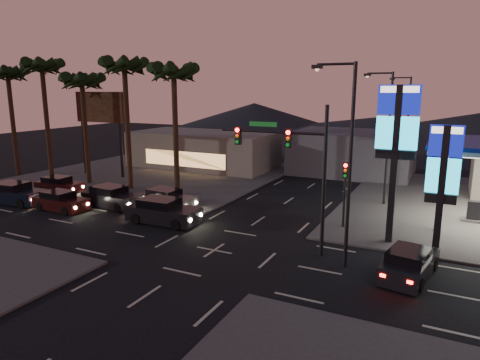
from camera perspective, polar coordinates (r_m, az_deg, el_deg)
The scene contains 27 objects.
ground at distance 24.07m, azimuth -3.46°, elevation -9.34°, with size 140.00×140.00×0.00m, color black.
corner_lot_nw at distance 45.50m, azimuth -10.94°, elevation 0.79°, with size 24.00×24.00×0.12m, color #47443F.
pylon_sign_tall at distance 25.16m, azimuth 20.17°, elevation 5.90°, with size 2.20×0.35×9.00m.
pylon_sign_short at distance 24.24m, azimuth 25.46°, elevation 1.10°, with size 1.60×0.35×7.00m.
traffic_signal_mast at distance 22.93m, azimuth 7.07°, elevation 3.07°, with size 6.10×0.39×8.00m.
pedestal_signal at distance 27.62m, azimuth 13.83°, elevation -0.53°, with size 0.32×0.39×4.30m.
streetlight_near at distance 21.09m, azimuth 14.01°, elevation 3.37°, with size 2.14×0.25×10.00m.
streetlight_mid at distance 33.83m, azimuth 18.88°, elevation 6.22°, with size 2.14×0.25×10.00m.
streetlight_far at distance 47.70m, azimuth 21.22°, elevation 7.57°, with size 2.14×0.25×10.00m.
palm_a at distance 35.28m, azimuth -8.80°, elevation 12.97°, with size 4.41×4.41×10.86m.
palm_b at distance 38.38m, azimuth -15.12°, elevation 13.43°, with size 4.41×4.41×11.46m.
palm_c at distance 41.83m, azimuth -20.29°, elevation 11.47°, with size 4.41×4.41×10.26m.
palm_d at distance 45.59m, azimuth -24.85°, elevation 12.70°, with size 4.41×4.41×11.66m.
palm_e at distance 49.55m, azimuth -28.52°, elevation 11.59°, with size 4.41×4.41×11.06m.
billboard at distance 45.42m, azimuth -18.16°, elevation 8.38°, with size 6.00×0.30×8.50m.
building_far_west at distance 48.95m, azimuth -4.91°, elevation 4.05°, with size 16.00×8.00×4.00m, color #726B5B.
building_far_mid at distance 46.79m, azimuth 14.81°, elevation 3.57°, with size 12.00×9.00×4.40m, color #4C4C51.
hill_left at distance 87.46m, azimuth 1.91°, elevation 8.25°, with size 40.00×40.00×6.00m, color black.
hill_right at distance 79.73m, azimuth 29.22°, elevation 6.01°, with size 50.00×50.00×5.00m, color black.
hill_center at distance 80.47m, azimuth 18.43°, elevation 6.60°, with size 60.00×60.00×4.00m, color black.
car_lane_a_front at distance 29.01m, azimuth -10.26°, elevation -4.17°, with size 5.10×2.28×1.64m.
car_lane_a_mid at distance 34.21m, azimuth -22.81°, elevation -2.65°, with size 4.34×1.89×1.40m.
car_lane_a_rear at distance 37.77m, azimuth -27.92°, elevation -1.63°, with size 5.18×2.63×1.63m.
car_lane_b_front at distance 32.40m, azimuth -9.75°, elevation -2.58°, with size 4.63×2.19×1.47m.
car_lane_b_mid at distance 33.87m, azimuth -16.73°, elevation -2.21°, with size 4.93×2.34×1.57m.
car_lane_b_rear at distance 40.06m, azimuth -22.98°, elevation -0.64°, with size 4.32×2.01×1.38m.
suv_station at distance 22.11m, azimuth 21.64°, elevation -10.35°, with size 2.49×4.50×1.43m.
Camera 1 is at (11.24, -19.39, 8.76)m, focal length 32.00 mm.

